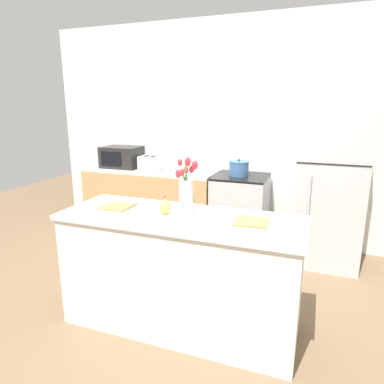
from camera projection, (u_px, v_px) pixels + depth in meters
name	position (u px, v px, depth m)	size (l,w,h in m)	color
ground_plane	(181.00, 323.00, 2.72)	(10.00, 10.00, 0.00)	brown
back_wall	(242.00, 134.00, 4.21)	(5.20, 0.08, 2.70)	silver
kitchen_island	(181.00, 272.00, 2.61)	(1.80, 0.66, 0.90)	silver
back_counter	(152.00, 204.00, 4.43)	(1.68, 0.60, 0.90)	tan
stove_range	(240.00, 213.00, 4.03)	(0.60, 0.61, 0.90)	#B2B5B7
refrigerator	(330.00, 180.00, 3.60)	(0.68, 0.67, 1.84)	#B7BABC
flower_vase	(186.00, 191.00, 2.51)	(0.15, 0.15, 0.43)	silver
pear_figurine	(165.00, 207.00, 2.53)	(0.09, 0.09, 0.14)	#E5CC4C
plate_setting_left	(118.00, 207.00, 2.68)	(0.33, 0.33, 0.02)	beige
plate_setting_right	(252.00, 223.00, 2.33)	(0.33, 0.33, 0.02)	beige
toaster	(150.00, 163.00, 4.26)	(0.28, 0.18, 0.17)	silver
cooking_pot	(239.00, 168.00, 3.90)	(0.23, 0.23, 0.19)	#386093
microwave	(122.00, 157.00, 4.42)	(0.48, 0.37, 0.27)	black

